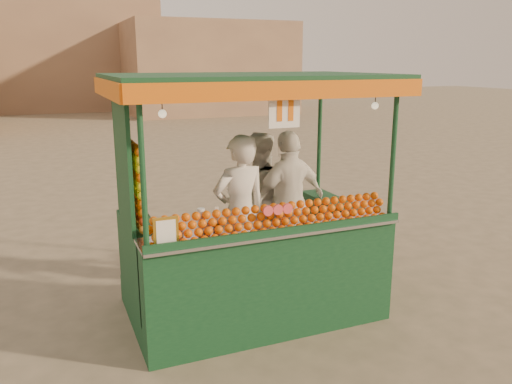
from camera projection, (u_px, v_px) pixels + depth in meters
name	position (u px, v px, depth m)	size (l,w,h in m)	color
ground	(254.00, 311.00, 6.15)	(90.00, 90.00, 0.00)	brown
building_right	(208.00, 68.00, 29.64)	(9.00, 6.00, 5.00)	#9B7858
building_center	(35.00, 51.00, 31.43)	(14.00, 7.00, 7.00)	#9B7858
juice_cart	(248.00, 242.00, 5.85)	(3.02, 1.96, 2.75)	#0E351D
vendor_left	(240.00, 213.00, 5.86)	(0.70, 0.50, 1.79)	silver
vendor_middle	(258.00, 199.00, 6.65)	(1.04, 0.98, 1.70)	silver
vendor_right	(289.00, 201.00, 6.43)	(1.09, 0.62, 1.75)	white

